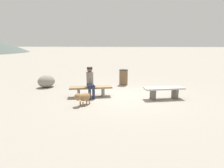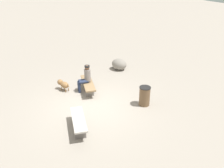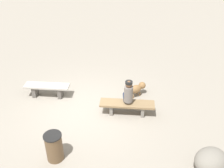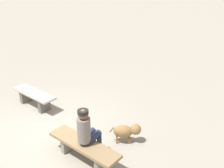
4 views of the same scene
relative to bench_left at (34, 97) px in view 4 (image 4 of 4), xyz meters
The scene contains 5 objects.
ground 1.71m from the bench_left, 13.08° to the right, with size 210.00×210.00×0.06m, color gray.
bench_left is the anchor object (origin of this frame).
bench_right 3.03m from the bench_left, ahead, with size 1.84×0.85×0.44m.
seated_person 3.05m from the bench_left, ahead, with size 0.43×0.62×1.27m.
dog 3.28m from the bench_left, 19.05° to the left, with size 0.59×0.64×0.48m.
Camera 4 is at (5.32, -1.95, 3.79)m, focal length 40.59 mm.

